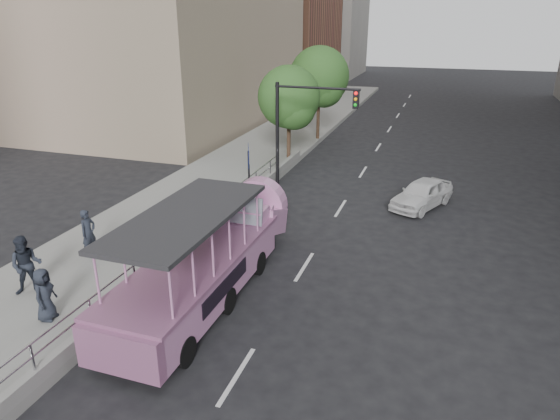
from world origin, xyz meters
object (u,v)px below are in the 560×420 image
object	(u,v)px
car	(422,194)
pedestrian_far	(44,294)
parking_sign	(249,171)
traffic_signal	(300,118)
pedestrian_mid	(26,265)
street_tree_near	(290,100)
pedestrian_near	(88,233)
duck_boat	(211,257)
street_tree_far	(320,79)

from	to	relation	value
car	pedestrian_far	xyz separation A→B (m)	(-9.23, -13.15, 0.43)
pedestrian_far	parking_sign	distance (m)	10.37
pedestrian_far	traffic_signal	bearing A→B (deg)	-21.86
pedestrian_mid	street_tree_near	distance (m)	17.22
pedestrian_near	traffic_signal	distance (m)	11.76
duck_boat	pedestrian_far	xyz separation A→B (m)	(-3.40, -3.37, -0.08)
street_tree_near	pedestrian_far	bearing A→B (deg)	-94.75
duck_boat	street_tree_near	bearing A→B (deg)	97.64
traffic_signal	duck_boat	bearing A→B (deg)	-88.28
pedestrian_mid	pedestrian_far	bearing A→B (deg)	-65.87
pedestrian_mid	parking_sign	distance (m)	9.84
duck_boat	car	xyz separation A→B (m)	(5.83, 9.79, -0.51)
pedestrian_mid	street_tree_far	world-z (taller)	street_tree_far
duck_boat	car	world-z (taller)	duck_boat
duck_boat	street_tree_far	world-z (taller)	street_tree_far
parking_sign	traffic_signal	distance (m)	4.59
pedestrian_mid	duck_boat	bearing A→B (deg)	-7.24
traffic_signal	street_tree_near	xyz separation A→B (m)	(-1.60, 3.43, 0.32)
parking_sign	pedestrian_near	bearing A→B (deg)	-118.07
parking_sign	street_tree_near	size ratio (longest dim) A/B	0.53
car	street_tree_far	size ratio (longest dim) A/B	0.59
car	pedestrian_mid	xyz separation A→B (m)	(-10.74, -12.19, 0.59)
duck_boat	traffic_signal	distance (m)	11.19
pedestrian_mid	traffic_signal	world-z (taller)	traffic_signal
duck_boat	pedestrian_mid	xyz separation A→B (m)	(-4.91, -2.40, 0.08)
duck_boat	street_tree_near	xyz separation A→B (m)	(-1.93, 14.36, 2.66)
pedestrian_far	parking_sign	xyz separation A→B (m)	(1.98, 10.14, 0.82)
pedestrian_far	street_tree_near	xyz separation A→B (m)	(1.47, 17.73, 2.75)
street_tree_far	parking_sign	bearing A→B (deg)	-88.70
pedestrian_near	parking_sign	world-z (taller)	parking_sign
car	street_tree_near	world-z (taller)	street_tree_near
duck_boat	parking_sign	world-z (taller)	duck_boat
duck_boat	pedestrian_near	world-z (taller)	duck_boat
parking_sign	street_tree_far	size ratio (longest dim) A/B	0.47
pedestrian_far	pedestrian_near	bearing A→B (deg)	11.77
pedestrian_near	traffic_signal	world-z (taller)	traffic_signal
street_tree_near	street_tree_far	distance (m)	6.02
parking_sign	traffic_signal	size ratio (longest dim) A/B	0.59
car	pedestrian_near	world-z (taller)	pedestrian_near
pedestrian_mid	traffic_signal	bearing A→B (deg)	37.76
car	pedestrian_mid	bearing A→B (deg)	-106.61
pedestrian_far	parking_sign	bearing A→B (deg)	-20.79
pedestrian_far	street_tree_far	xyz separation A→B (m)	(1.67, 23.73, 3.24)
car	traffic_signal	distance (m)	6.88
parking_sign	street_tree_far	distance (m)	13.80
duck_boat	street_tree_near	size ratio (longest dim) A/B	1.64
duck_boat	parking_sign	xyz separation A→B (m)	(-1.42, 6.78, 0.74)
duck_boat	parking_sign	distance (m)	6.96
pedestrian_mid	pedestrian_far	distance (m)	1.80
parking_sign	traffic_signal	bearing A→B (deg)	75.31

